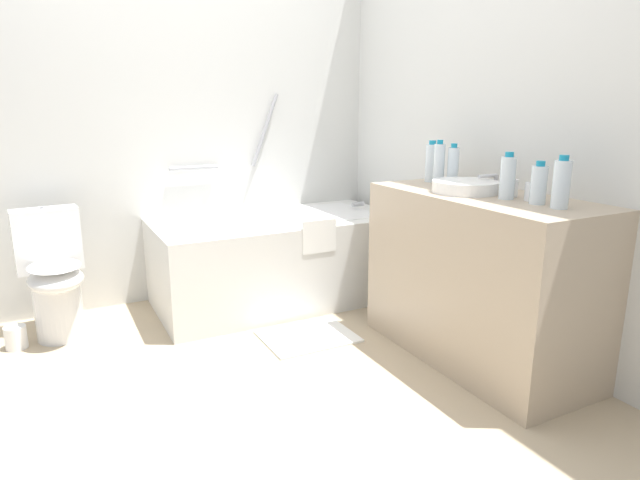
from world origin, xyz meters
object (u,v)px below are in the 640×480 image
at_px(water_bottle_1, 453,166).
at_px(drinking_glass_0, 511,188).
at_px(water_bottle_2, 439,164).
at_px(toilet_paper_roll, 16,337).
at_px(bath_mat, 308,336).
at_px(bathtub, 278,256).
at_px(sink_faucet, 494,183).
at_px(water_bottle_0, 432,163).
at_px(drinking_glass_1, 533,192).
at_px(toilet, 54,277).
at_px(water_bottle_4, 539,184).
at_px(sink_basin, 465,187).
at_px(water_bottle_3, 508,177).
at_px(water_bottle_5, 561,184).

xyz_separation_m(water_bottle_1, drinking_glass_0, (0.02, -0.40, -0.06)).
xyz_separation_m(water_bottle_2, toilet_paper_roll, (-2.11, 0.85, -0.90)).
distance_m(water_bottle_1, bath_mat, 1.23).
distance_m(water_bottle_1, toilet_paper_roll, 2.51).
height_order(bathtub, sink_faucet, bathtub).
bearing_deg(water_bottle_1, water_bottle_0, 87.99).
bearing_deg(toilet_paper_roll, bathtub, 1.51).
height_order(water_bottle_1, water_bottle_2, water_bottle_2).
distance_m(bathtub, sink_faucet, 1.47).
relative_size(water_bottle_1, drinking_glass_1, 2.73).
xyz_separation_m(bathtub, water_bottle_0, (0.62, -0.76, 0.66)).
xyz_separation_m(water_bottle_0, toilet_paper_roll, (-2.17, 0.72, -0.90)).
height_order(drinking_glass_0, drinking_glass_1, drinking_glass_1).
height_order(bathtub, drinking_glass_0, bathtub).
distance_m(toilet, water_bottle_4, 2.55).
relative_size(toilet, sink_faucet, 4.75).
bearing_deg(water_bottle_4, sink_basin, 98.23).
xyz_separation_m(toilet, bath_mat, (1.23, -0.68, -0.34)).
distance_m(water_bottle_3, bath_mat, 1.37).
bearing_deg(sink_faucet, water_bottle_1, 115.90).
distance_m(bathtub, water_bottle_5, 1.87).
bearing_deg(water_bottle_0, water_bottle_3, -95.58).
bearing_deg(toilet, sink_faucet, 55.16).
bearing_deg(water_bottle_0, water_bottle_1, -92.01).
bearing_deg(sink_faucet, water_bottle_5, -104.65).
relative_size(bathtub, sink_faucet, 10.30).
bearing_deg(bath_mat, water_bottle_1, -23.75).
bearing_deg(drinking_glass_0, water_bottle_3, -151.41).
bearing_deg(toilet_paper_roll, bath_mat, -22.21).
bearing_deg(drinking_glass_0, toilet_paper_roll, 149.17).
bearing_deg(drinking_glass_1, toilet_paper_roll, 146.69).
bearing_deg(water_bottle_3, drinking_glass_0, 28.59).
xyz_separation_m(water_bottle_0, water_bottle_1, (-0.01, -0.19, -0.00)).
bearing_deg(toilet, water_bottle_0, 63.02).
xyz_separation_m(water_bottle_2, drinking_glass_0, (0.07, -0.45, -0.07)).
bearing_deg(bath_mat, water_bottle_0, -9.99).
height_order(bathtub, toilet_paper_roll, bathtub).
height_order(water_bottle_0, water_bottle_4, water_bottle_0).
bearing_deg(sink_faucet, water_bottle_3, -123.04).
height_order(sink_basin, water_bottle_0, water_bottle_0).
distance_m(water_bottle_2, water_bottle_3, 0.48).
relative_size(toilet, toilet_paper_roll, 5.82).
xyz_separation_m(water_bottle_0, drinking_glass_0, (0.01, -0.58, -0.07)).
relative_size(sink_basin, drinking_glass_0, 4.01).
height_order(bathtub, drinking_glass_1, bathtub).
distance_m(bathtub, sink_basin, 1.39).
height_order(toilet, sink_basin, sink_basin).
distance_m(water_bottle_4, water_bottle_5, 0.12).
distance_m(sink_faucet, water_bottle_2, 0.30).
bearing_deg(water_bottle_0, bathtub, 129.40).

